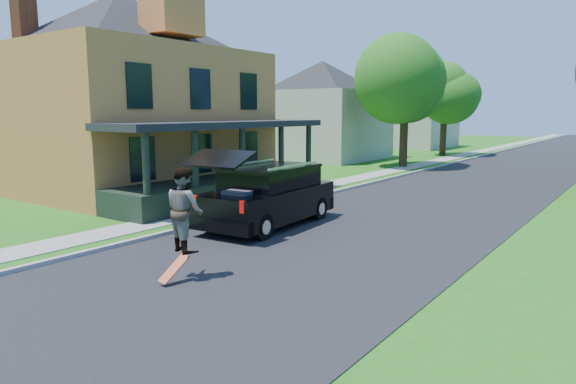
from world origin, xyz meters
The scene contains 13 objects.
ground centered at (0.00, 0.00, 0.00)m, with size 140.00×140.00×0.00m, color #1E6013.
street centered at (0.00, 20.00, 0.00)m, with size 8.00×120.00×0.02m, color black.
curb centered at (-4.05, 20.00, 0.00)m, with size 0.15×120.00×0.12m, color #969591.
sidewalk centered at (-5.60, 20.00, 0.00)m, with size 1.30×120.00×0.03m, color gray.
front_walk centered at (-9.50, 6.00, 0.00)m, with size 6.50×1.20×0.03m, color gray.
main_house centered at (-12.80, 5.99, 4.92)m, with size 15.56×15.56×10.10m.
neighbor_house_mid centered at (-13.50, 24.00, 4.19)m, with size 12.78×12.78×8.30m.
neighbor_house_far centered at (-13.50, 40.00, 4.19)m, with size 12.78×12.78×8.30m.
black_suv centered at (-2.44, 3.31, 0.95)m, with size 2.38×5.44×2.48m.
skateboarder centered at (-0.74, -1.69, 1.48)m, with size 1.03×0.90×1.79m.
skateboard centered at (-0.64, -2.12, 0.30)m, with size 0.26×0.67×0.52m.
tree_left_mid centered at (-6.10, 21.94, 5.25)m, with size 6.66×6.46×8.10m.
tree_left_far centered at (-7.01, 31.91, 5.33)m, with size 5.87×5.60×7.90m.
Camera 1 is at (7.18, -8.95, 3.50)m, focal length 32.00 mm.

